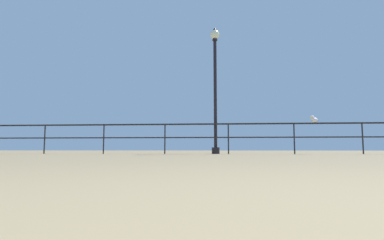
{
  "coord_description": "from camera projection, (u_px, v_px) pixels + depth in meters",
  "views": [
    {
      "loc": [
        -0.33,
        -0.4,
        0.17
      ],
      "look_at": [
        -1.18,
        9.26,
        1.1
      ],
      "focal_mm": 28.28,
      "sensor_mm": 36.0,
      "label": 1
    }
  ],
  "objects": [
    {
      "name": "seagull_on_rail",
      "position": [
        314.0,
        119.0,
        9.88
      ],
      "size": [
        0.38,
        0.37,
        0.22
      ],
      "color": "white",
      "rests_on": "pier_railing"
    },
    {
      "name": "lamppost_center",
      "position": [
        215.0,
        80.0,
        10.51
      ],
      "size": [
        0.32,
        0.32,
        4.45
      ],
      "color": "black",
      "rests_on": "ground_plane"
    },
    {
      "name": "pier_railing",
      "position": [
        228.0,
        131.0,
        10.1
      ],
      "size": [
        25.79,
        0.05,
        1.03
      ],
      "color": "black",
      "rests_on": "ground_plane"
    }
  ]
}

